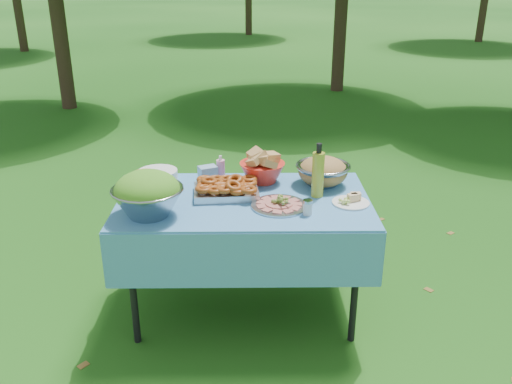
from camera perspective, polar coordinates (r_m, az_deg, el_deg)
ground at (r=3.53m, az=-1.16°, el=-12.16°), size 80.00×80.00×0.00m
picnic_table at (r=3.33m, az=-1.21°, el=-6.75°), size 1.46×0.86×0.76m
salad_bowl at (r=2.95m, az=-11.36°, el=-0.20°), size 0.42×0.42×0.25m
pasta_bowl_white at (r=3.24m, az=-11.58°, el=0.93°), size 0.33×0.33×0.16m
plate_stack at (r=3.47m, az=-10.29°, el=1.72°), size 0.29×0.29×0.07m
wipes_box at (r=3.41m, az=-5.08°, el=1.91°), size 0.13×0.12×0.10m
sanitizer_bottle at (r=3.44m, az=-3.74°, el=2.61°), size 0.07×0.07×0.15m
bread_bowl at (r=3.38m, az=0.66°, el=2.62°), size 0.36×0.36×0.19m
pasta_bowl_steel at (r=3.37m, az=7.05°, el=2.24°), size 0.44×0.44×0.18m
fried_tray at (r=3.19m, az=-3.17°, el=0.38°), size 0.39×0.29×0.09m
charcuterie_platter at (r=3.04m, az=2.45°, el=-0.91°), size 0.41×0.41×0.07m
oil_bottle at (r=3.16m, az=6.56°, el=2.29°), size 0.08×0.08×0.32m
cheese_plate at (r=3.13m, az=9.97°, el=-0.71°), size 0.27×0.27×0.06m
shaker at (r=2.95m, az=5.45°, el=-1.61°), size 0.07×0.07×0.09m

